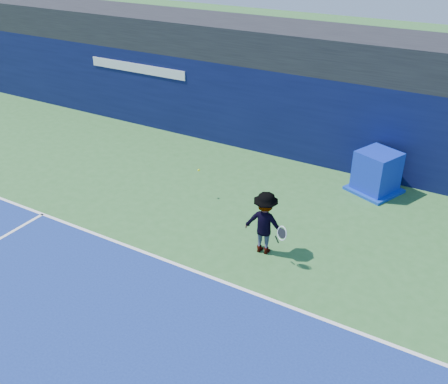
{
  "coord_description": "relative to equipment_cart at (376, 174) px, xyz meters",
  "views": [
    {
      "loc": [
        5.64,
        -4.89,
        7.4
      ],
      "look_at": [
        -0.28,
        5.2,
        1.0
      ],
      "focal_mm": 40.0,
      "sensor_mm": 36.0,
      "label": 1
    }
  ],
  "objects": [
    {
      "name": "stadium_band",
      "position": [
        -2.77,
        2.29,
        3.01
      ],
      "size": [
        36.0,
        3.0,
        1.2
      ],
      "primitive_type": "cube",
      "color": "black",
      "rests_on": "back_wall_assembly"
    },
    {
      "name": "back_wall_assembly",
      "position": [
        -2.77,
        1.29,
        0.91
      ],
      "size": [
        36.0,
        1.03,
        3.0
      ],
      "color": "#0A0F38",
      "rests_on": "ground"
    },
    {
      "name": "baseline",
      "position": [
        -2.77,
        -6.21,
        -0.58
      ],
      "size": [
        24.0,
        0.1,
        0.01
      ],
      "primitive_type": "cube",
      "color": "white",
      "rests_on": "ground"
    },
    {
      "name": "equipment_cart",
      "position": [
        0.0,
        0.0,
        0.0
      ],
      "size": [
        1.77,
        1.77,
        1.3
      ],
      "color": "#0C22AC",
      "rests_on": "ground"
    },
    {
      "name": "tennis_player",
      "position": [
        -1.52,
        -4.61,
        0.24
      ],
      "size": [
        1.31,
        0.74,
        1.67
      ],
      "color": "white",
      "rests_on": "ground"
    },
    {
      "name": "tennis_ball",
      "position": [
        -4.47,
        -3.06,
        0.31
      ],
      "size": [
        0.07,
        0.07,
        0.07
      ],
      "color": "#B9D217",
      "rests_on": "ground"
    },
    {
      "name": "ground",
      "position": [
        -2.77,
        -9.21,
        -0.59
      ],
      "size": [
        80.0,
        80.0,
        0.0
      ],
      "primitive_type": "plane",
      "color": "#31692F",
      "rests_on": "ground"
    }
  ]
}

